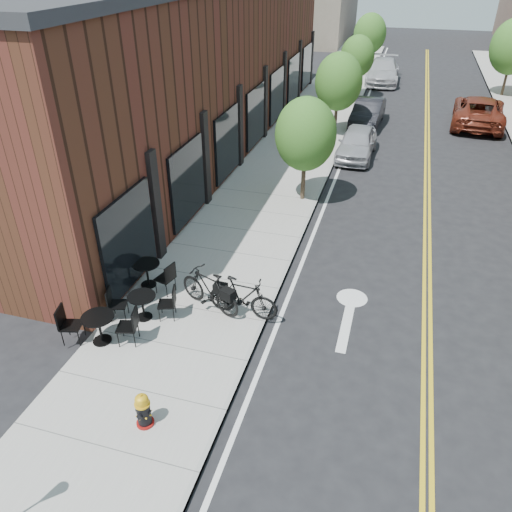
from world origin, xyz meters
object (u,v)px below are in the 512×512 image
(bistro_set_c, at_px, (142,303))
(parked_car_far, at_px, (479,111))
(fire_hydrant, at_px, (143,410))
(bicycle_right, at_px, (243,297))
(bicycle_left, at_px, (210,290))
(parked_car_c, at_px, (383,71))
(parked_car_b, at_px, (368,113))
(bistro_set_a, at_px, (99,325))
(bistro_set_b, at_px, (147,271))
(parked_car_a, at_px, (357,143))

(bistro_set_c, distance_m, parked_car_far, 22.46)
(fire_hydrant, distance_m, parked_car_far, 24.70)
(bicycle_right, bearing_deg, bistro_set_c, 112.25)
(bicycle_left, xyz_separation_m, parked_car_c, (2.37, 28.28, 0.09))
(bicycle_left, height_order, parked_car_b, parked_car_b)
(bistro_set_a, distance_m, parked_car_b, 20.22)
(bistro_set_a, xyz_separation_m, bistro_set_c, (0.56, 1.11, -0.04))
(parked_car_b, distance_m, parked_car_far, 5.98)
(fire_hydrant, height_order, parked_car_far, parked_car_far)
(bistro_set_b, distance_m, parked_car_b, 17.81)
(fire_hydrant, bearing_deg, bistro_set_b, 115.79)
(bistro_set_a, bearing_deg, fire_hydrant, -56.51)
(bicycle_right, height_order, parked_car_c, parked_car_c)
(bistro_set_c, distance_m, parked_car_c, 29.40)
(bicycle_left, distance_m, parked_car_b, 17.91)
(fire_hydrant, distance_m, parked_car_c, 32.29)
(bicycle_left, bearing_deg, parked_car_a, -168.93)
(parked_car_far, bearing_deg, parked_car_c, -52.43)
(bistro_set_a, distance_m, bistro_set_b, 2.47)
(parked_car_a, distance_m, parked_car_b, 5.04)
(parked_car_c, height_order, parked_car_far, parked_car_c)
(bicycle_right, xyz_separation_m, parked_car_b, (1.42, 17.80, 0.00))
(fire_hydrant, xyz_separation_m, parked_car_far, (7.99, 23.37, 0.27))
(parked_car_a, bearing_deg, fire_hydrant, -96.16)
(parked_car_c, xyz_separation_m, parked_car_far, (5.70, -8.83, -0.02))
(parked_car_a, xyz_separation_m, parked_car_c, (0.03, 15.56, 0.12))
(bicycle_left, relative_size, bicycle_right, 1.04)
(parked_car_a, bearing_deg, bicycle_right, -94.81)
(parked_car_b, height_order, parked_car_far, parked_car_far)
(bicycle_right, relative_size, parked_car_b, 0.45)
(bistro_set_c, height_order, parked_car_a, parked_car_a)
(fire_hydrant, relative_size, parked_car_b, 0.20)
(parked_car_b, bearing_deg, bicycle_right, -91.26)
(parked_car_b, bearing_deg, bistro_set_a, -99.26)
(bistro_set_b, relative_size, parked_car_far, 0.32)
(bistro_set_c, distance_m, parked_car_a, 14.12)
(bicycle_left, bearing_deg, parked_car_c, -163.29)
(bicycle_right, distance_m, bistro_set_a, 3.55)
(bicycle_left, relative_size, parked_car_c, 0.36)
(parked_car_a, bearing_deg, parked_car_c, 91.45)
(bistro_set_b, height_order, parked_car_a, parked_car_a)
(parked_car_a, bearing_deg, bistro_set_a, -105.11)
(bistro_set_c, xyz_separation_m, parked_car_b, (3.84, 18.62, 0.11))
(parked_car_c, bearing_deg, bistro_set_a, -99.90)
(bistro_set_b, bearing_deg, bicycle_right, 4.29)
(bistro_set_b, bearing_deg, bicycle_left, 0.97)
(bistro_set_c, bearing_deg, fire_hydrant, -80.07)
(bistro_set_b, xyz_separation_m, parked_car_far, (10.13, 18.95, 0.18))
(bicycle_right, distance_m, parked_car_far, 20.76)
(bistro_set_a, distance_m, bistro_set_c, 1.24)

